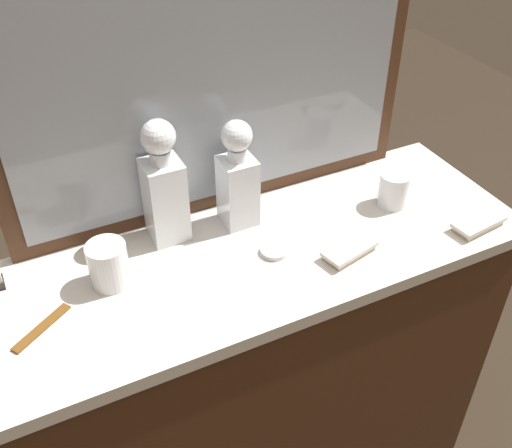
% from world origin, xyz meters
% --- Properties ---
extents(dresser, '(1.31, 0.46, 0.94)m').
position_xyz_m(dresser, '(0.00, 0.00, 0.47)').
color(dresser, '#472816').
rests_on(dresser, ground_plane).
extents(dresser_mirror, '(1.02, 0.03, 0.64)m').
position_xyz_m(dresser_mirror, '(0.00, 0.21, 1.26)').
color(dresser_mirror, '#472816').
rests_on(dresser_mirror, dresser).
extents(crystal_decanter_rear, '(0.09, 0.09, 0.31)m').
position_xyz_m(crystal_decanter_rear, '(-0.16, 0.14, 1.06)').
color(crystal_decanter_rear, white).
rests_on(crystal_decanter_rear, dresser).
extents(crystal_decanter_far_left, '(0.08, 0.08, 0.27)m').
position_xyz_m(crystal_decanter_far_left, '(0.01, 0.12, 1.05)').
color(crystal_decanter_far_left, white).
rests_on(crystal_decanter_far_left, dresser).
extents(crystal_tumbler_center, '(0.09, 0.09, 0.10)m').
position_xyz_m(crystal_tumbler_center, '(-0.33, 0.05, 0.99)').
color(crystal_tumbler_center, white).
rests_on(crystal_tumbler_center, dresser).
extents(crystal_tumbler_far_left, '(0.08, 0.08, 0.09)m').
position_xyz_m(crystal_tumbler_far_left, '(0.39, 0.01, 0.98)').
color(crystal_tumbler_far_left, white).
rests_on(crystal_tumbler_far_left, dresser).
extents(silver_brush_left, '(0.14, 0.09, 0.02)m').
position_xyz_m(silver_brush_left, '(0.19, -0.11, 0.95)').
color(silver_brush_left, '#B7A88C').
rests_on(silver_brush_left, dresser).
extents(silver_brush_center, '(0.14, 0.08, 0.02)m').
position_xyz_m(silver_brush_center, '(0.52, -0.16, 0.95)').
color(silver_brush_center, '#B7A88C').
rests_on(silver_brush_center, dresser).
extents(porcelain_dish, '(0.06, 0.06, 0.01)m').
position_xyz_m(porcelain_dish, '(0.04, -0.02, 0.95)').
color(porcelain_dish, silver).
rests_on(porcelain_dish, dresser).
extents(tortoiseshell_comb, '(0.13, 0.10, 0.01)m').
position_xyz_m(tortoiseshell_comb, '(-0.49, -0.02, 0.94)').
color(tortoiseshell_comb, brown).
rests_on(tortoiseshell_comb, dresser).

